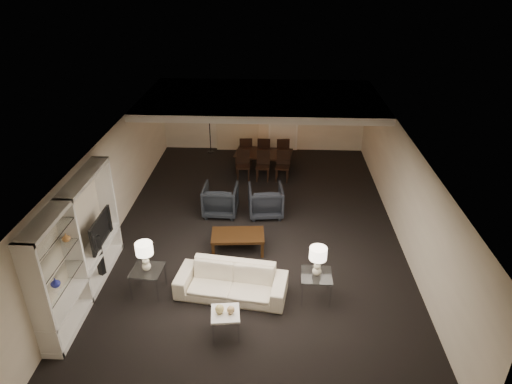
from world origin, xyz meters
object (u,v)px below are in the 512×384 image
Objects in this scene: chair_fr at (282,150)px; floor_lamp at (210,131)px; marble_table at (226,323)px; armchair_left at (221,200)px; vase_amber at (66,238)px; chair_fl at (246,150)px; dining_table at (263,162)px; sofa at (231,282)px; pendant_light at (271,115)px; chair_fm at (264,150)px; chair_nm at (263,166)px; side_table_left at (148,281)px; vase_blue at (55,283)px; table_lamp_right at (318,262)px; side_table_right at (316,286)px; chair_nr at (282,166)px; television at (96,230)px; armchair_right at (266,201)px; chair_nl at (243,166)px; coffee_table at (238,242)px; floor_speaker at (100,258)px; table_lamp_left at (145,257)px.

floor_lamp reaches higher than chair_fr.
floor_lamp is (-1.46, 8.69, 0.55)m from marble_table.
vase_amber reaches higher than armchair_left.
chair_fl is 1.61m from floor_lamp.
floor_lamp is (-1.91, 1.52, 0.49)m from dining_table.
sofa is at bearing -87.16° from dining_table.
pendant_light reaches higher than sofa.
chair_fm is at bearing 97.10° from dining_table.
chair_nm is 1.30m from chair_fm.
armchair_left is 0.51× the size of dining_table.
side_table_left is 1.92m from vase_blue.
chair_fm is at bearing 72.25° from side_table_left.
pendant_light is 2.97× the size of vase_blue.
armchair_left is at bearing 124.88° from table_lamp_right.
side_table_left is at bearing 23.15° from vase_amber.
chair_nm is (2.15, 5.42, 0.18)m from side_table_left.
marble_table is (1.70, -1.10, -0.03)m from side_table_left.
pendant_light is at bearing 99.67° from table_lamp_right.
pendant_light reaches higher than table_lamp_right.
dining_table is (-1.25, 6.07, 0.03)m from side_table_right.
vase_amber is 0.17× the size of chair_nr.
vase_amber is at bearing 178.53° from television.
marble_table is 0.32× the size of floor_lamp.
armchair_right is 1.44× the size of table_lamp_right.
pendant_light reaches higher than side_table_right.
chair_nm is at bearing -2.87° from chair_nl.
dining_table is at bearing 65.07° from vase_blue.
chair_nm is at bearing 62.95° from vase_blue.
chair_fl reaches higher than sofa.
floor_lamp is (-1.31, 0.87, 0.34)m from chair_fl.
floor_lamp is at bearing 103.67° from coffee_table.
pendant_light is 1.66m from chair_fm.
television reaches higher than chair_fl.
chair_fr reaches higher than armchair_right.
vase_amber is (-2.93, -0.52, 1.32)m from sofa.
table_lamp_right is 0.58× the size of floor_speaker.
armchair_left is 2.97m from dining_table.
television is (-2.30, -2.65, 0.65)m from armchair_left.
sofa is at bearing 22.21° from vase_blue.
chair_fl is at bearing 1.41° from chair_fm.
floor_speaker reaches higher than armchair_left.
chair_nl is (-0.15, 5.42, 0.14)m from sofa.
table_lamp_left is at bearing -172.04° from sofa.
television is (-2.90, 1.75, 0.81)m from marble_table.
chair_nl reaches higher than marble_table.
armchair_left is 0.98× the size of chair_nr.
floor_lamp reaches higher than television.
chair_nl is at bearing -125.60° from dining_table.
vase_amber reaches higher than chair_nl.
floor_lamp reaches higher than vase_blue.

